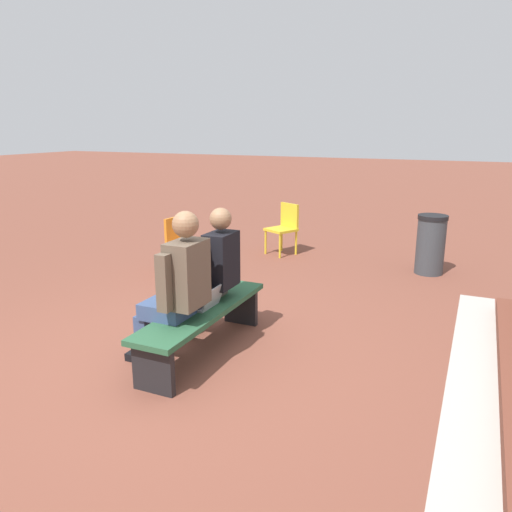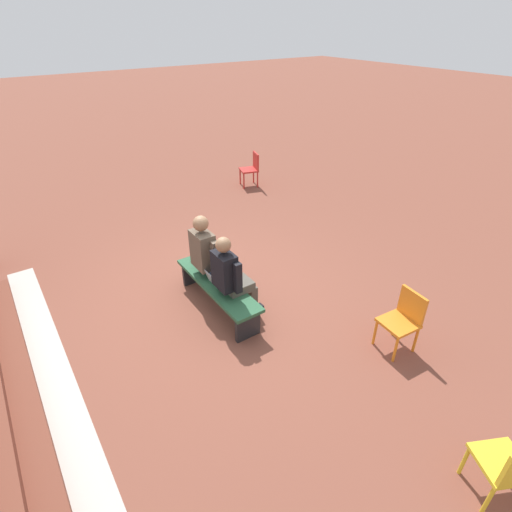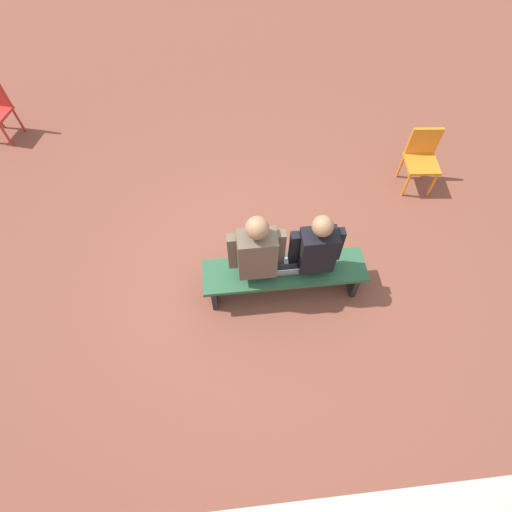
{
  "view_description": "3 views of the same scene",
  "coord_description": "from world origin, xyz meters",
  "px_view_note": "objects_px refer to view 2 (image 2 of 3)",
  "views": [
    {
      "loc": [
        3.48,
        2.31,
        2.09
      ],
      "look_at": [
        -0.87,
        0.34,
        0.84
      ],
      "focal_mm": 35.0,
      "sensor_mm": 36.0,
      "label": 1
    },
    {
      "loc": [
        -4.54,
        2.31,
        3.81
      ],
      "look_at": [
        -0.66,
        -0.37,
        0.94
      ],
      "focal_mm": 28.0,
      "sensor_mm": 36.0,
      "label": 2
    },
    {
      "loc": [
        0.26,
        2.31,
        4.18
      ],
      "look_at": [
        0.04,
        0.18,
        0.95
      ],
      "focal_mm": 28.0,
      "sensor_mm": 36.0,
      "label": 3
    }
  ],
  "objects_px": {
    "plastic_chair_near_bench_left": "(252,167)",
    "bench": "(218,288)",
    "laptop": "(217,281)",
    "plastic_chair_near_bench_right": "(510,467)",
    "person_student": "(232,276)",
    "person_adult": "(210,255)",
    "plastic_chair_by_pillar": "(404,317)"
  },
  "relations": [
    {
      "from": "person_student",
      "to": "plastic_chair_by_pillar",
      "type": "xyz_separation_m",
      "value": [
        -1.77,
        -1.49,
        -0.24
      ]
    },
    {
      "from": "laptop",
      "to": "plastic_chair_near_bench_left",
      "type": "relative_size",
      "value": 0.38
    },
    {
      "from": "person_adult",
      "to": "plastic_chair_near_bench_left",
      "type": "relative_size",
      "value": 1.68
    },
    {
      "from": "laptop",
      "to": "plastic_chair_near_bench_right",
      "type": "height_order",
      "value": "plastic_chair_near_bench_right"
    },
    {
      "from": "person_student",
      "to": "laptop",
      "type": "height_order",
      "value": "person_student"
    },
    {
      "from": "person_adult",
      "to": "plastic_chair_near_bench_right",
      "type": "relative_size",
      "value": 1.68
    },
    {
      "from": "person_adult",
      "to": "plastic_chair_by_pillar",
      "type": "height_order",
      "value": "person_adult"
    },
    {
      "from": "person_adult",
      "to": "person_student",
      "type": "bearing_deg",
      "value": 179.65
    },
    {
      "from": "plastic_chair_by_pillar",
      "to": "person_student",
      "type": "bearing_deg",
      "value": 40.14
    },
    {
      "from": "person_student",
      "to": "laptop",
      "type": "distance_m",
      "value": 0.36
    },
    {
      "from": "person_student",
      "to": "laptop",
      "type": "bearing_deg",
      "value": 16.22
    },
    {
      "from": "person_student",
      "to": "plastic_chair_near_bench_left",
      "type": "distance_m",
      "value": 5.24
    },
    {
      "from": "plastic_chair_near_bench_left",
      "to": "bench",
      "type": "bearing_deg",
      "value": 140.21
    },
    {
      "from": "plastic_chair_by_pillar",
      "to": "plastic_chair_near_bench_left",
      "type": "bearing_deg",
      "value": -15.67
    },
    {
      "from": "plastic_chair_near_bench_left",
      "to": "plastic_chair_near_bench_right",
      "type": "distance_m",
      "value": 8.14
    },
    {
      "from": "bench",
      "to": "plastic_chair_near_bench_left",
      "type": "relative_size",
      "value": 2.14
    },
    {
      "from": "laptop",
      "to": "plastic_chair_near_bench_right",
      "type": "bearing_deg",
      "value": -169.76
    },
    {
      "from": "plastic_chair_near_bench_right",
      "to": "plastic_chair_by_pillar",
      "type": "bearing_deg",
      "value": -26.17
    },
    {
      "from": "bench",
      "to": "person_student",
      "type": "relative_size",
      "value": 1.34
    },
    {
      "from": "bench",
      "to": "person_adult",
      "type": "xyz_separation_m",
      "value": [
        0.31,
        -0.07,
        0.39
      ]
    },
    {
      "from": "plastic_chair_near_bench_left",
      "to": "plastic_chair_near_bench_right",
      "type": "bearing_deg",
      "value": 161.77
    },
    {
      "from": "person_student",
      "to": "plastic_chair_near_bench_right",
      "type": "relative_size",
      "value": 1.6
    },
    {
      "from": "person_student",
      "to": "plastic_chair_near_bench_left",
      "type": "xyz_separation_m",
      "value": [
        4.18,
        -3.16,
        -0.24
      ]
    },
    {
      "from": "person_student",
      "to": "plastic_chair_near_bench_right",
      "type": "distance_m",
      "value": 3.61
    },
    {
      "from": "bench",
      "to": "person_student",
      "type": "xyz_separation_m",
      "value": [
        -0.3,
        -0.07,
        0.36
      ]
    },
    {
      "from": "person_adult",
      "to": "laptop",
      "type": "relative_size",
      "value": 4.4
    },
    {
      "from": "bench",
      "to": "person_adult",
      "type": "bearing_deg",
      "value": -12.92
    },
    {
      "from": "plastic_chair_by_pillar",
      "to": "plastic_chair_near_bench_left",
      "type": "height_order",
      "value": "same"
    },
    {
      "from": "plastic_chair_near_bench_left",
      "to": "plastic_chair_near_bench_right",
      "type": "xyz_separation_m",
      "value": [
        -7.73,
        2.55,
        0.0
      ]
    },
    {
      "from": "person_adult",
      "to": "laptop",
      "type": "height_order",
      "value": "person_adult"
    },
    {
      "from": "plastic_chair_by_pillar",
      "to": "person_adult",
      "type": "bearing_deg",
      "value": 31.97
    },
    {
      "from": "laptop",
      "to": "plastic_chair_by_pillar",
      "type": "height_order",
      "value": "plastic_chair_by_pillar"
    }
  ]
}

